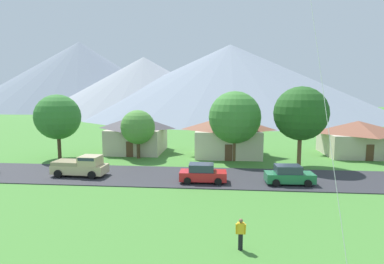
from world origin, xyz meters
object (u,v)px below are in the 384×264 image
object	(u,v)px
house_left_center	(357,137)
tree_left_of_center	(138,127)
parked_car_red_mid_west	(203,173)
pickup_truck_sand_west_side	(81,166)
house_leftmost	(137,133)
tree_near_right	(301,114)
parked_car_green_west_end	(289,175)
tree_center	(235,117)
house_right_center	(228,135)
watcher_person	(241,234)
tree_right_of_center	(58,117)

from	to	relation	value
house_left_center	tree_left_of_center	xyz separation A→B (m)	(-28.10, -4.74, 1.57)
house_left_center	parked_car_red_mid_west	distance (m)	24.52
parked_car_red_mid_west	pickup_truck_sand_west_side	bearing A→B (deg)	174.83
house_leftmost	tree_near_right	size ratio (longest dim) A/B	0.89
parked_car_green_west_end	parked_car_red_mid_west	xyz separation A→B (m)	(-7.66, -0.12, 0.00)
house_leftmost	parked_car_red_mid_west	xyz separation A→B (m)	(9.98, -14.38, -1.78)
house_leftmost	pickup_truck_sand_west_side	bearing A→B (deg)	-98.30
tree_center	tree_near_right	size ratio (longest dim) A/B	0.94
house_right_center	tree_near_right	xyz separation A→B (m)	(7.69, -5.65, 3.17)
house_right_center	tree_center	world-z (taller)	tree_center
pickup_truck_sand_west_side	parked_car_red_mid_west	bearing A→B (deg)	-5.17
tree_near_right	watcher_person	bearing A→B (deg)	-111.24
tree_right_of_center	parked_car_red_mid_west	distance (m)	21.16
watcher_person	house_left_center	bearing A→B (deg)	58.17
tree_center	house_right_center	bearing A→B (deg)	101.86
tree_center	parked_car_red_mid_west	size ratio (longest dim) A/B	1.97
tree_center	parked_car_green_west_end	xyz separation A→B (m)	(4.44, -9.62, -4.38)
house_right_center	parked_car_red_mid_west	distance (m)	13.33
tree_center	pickup_truck_sand_west_side	size ratio (longest dim) A/B	1.58
tree_left_of_center	watcher_person	world-z (taller)	tree_left_of_center
house_left_center	tree_center	xyz separation A→B (m)	(-16.21, -5.15, 2.90)
tree_near_right	tree_right_of_center	bearing A→B (deg)	176.13
house_right_center	parked_car_green_west_end	size ratio (longest dim) A/B	2.07
parked_car_red_mid_west	pickup_truck_sand_west_side	size ratio (longest dim) A/B	0.80
pickup_truck_sand_west_side	watcher_person	bearing A→B (deg)	-42.01
tree_center	watcher_person	bearing A→B (deg)	-91.39
house_leftmost	house_left_center	size ratio (longest dim) A/B	0.88
tree_right_of_center	watcher_person	size ratio (longest dim) A/B	4.76
house_right_center	pickup_truck_sand_west_side	xyz separation A→B (m)	(-14.46, -11.88, -1.67)
tree_near_right	pickup_truck_sand_west_side	world-z (taller)	tree_near_right
parked_car_green_west_end	pickup_truck_sand_west_side	world-z (taller)	pickup_truck_sand_west_side
parked_car_green_west_end	house_right_center	bearing A→B (deg)	111.72
house_leftmost	house_right_center	xyz separation A→B (m)	(12.52, -1.43, 0.08)
tree_right_of_center	watcher_person	xyz separation A→B (m)	(21.22, -21.34, -4.30)
house_right_center	watcher_person	distance (m)	25.11
house_leftmost	parked_car_green_west_end	size ratio (longest dim) A/B	1.83
tree_left_of_center	tree_center	world-z (taller)	tree_center
tree_left_of_center	tree_near_right	xyz separation A→B (m)	(18.90, -2.83, 1.99)
tree_right_of_center	tree_near_right	distance (m)	28.83
parked_car_green_west_end	parked_car_red_mid_west	size ratio (longest dim) A/B	1.01
tree_left_of_center	house_left_center	bearing A→B (deg)	9.58
parked_car_red_mid_west	watcher_person	size ratio (longest dim) A/B	2.53
tree_left_of_center	watcher_person	distance (m)	25.14
house_left_center	house_right_center	bearing A→B (deg)	-173.49
tree_left_of_center	tree_right_of_center	xyz separation A→B (m)	(-9.86, -0.89, 1.27)
house_right_center	parked_car_red_mid_west	xyz separation A→B (m)	(-2.54, -12.96, -1.86)
tree_center	tree_near_right	bearing A→B (deg)	-19.10
tree_right_of_center	watcher_person	world-z (taller)	tree_right_of_center
tree_left_of_center	tree_right_of_center	distance (m)	9.98
parked_car_red_mid_west	watcher_person	bearing A→B (deg)	-77.44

